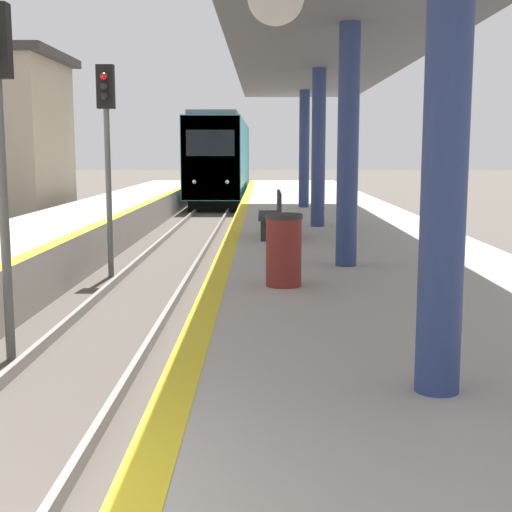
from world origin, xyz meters
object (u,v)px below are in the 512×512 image
signal_mid (107,130)px  trash_bin (284,250)px  train (222,159)px  bench (273,213)px

signal_mid → trash_bin: bearing=-60.0°
trash_bin → train: bearing=94.7°
trash_bin → bench: size_ratio=0.57×
train → bench: (2.48, -25.74, -0.82)m
signal_mid → bench: signal_mid is taller
train → trash_bin: (2.55, -30.96, -0.84)m
trash_bin → bench: 5.22m
signal_mid → trash_bin: size_ratio=4.81×
signal_mid → trash_bin: signal_mid is taller
train → bench: 25.87m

